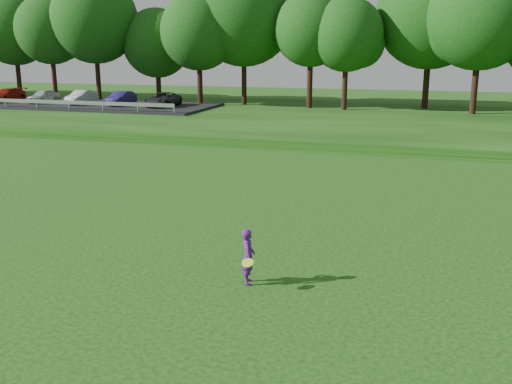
# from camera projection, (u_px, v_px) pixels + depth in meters

# --- Properties ---
(ground) EXTENTS (140.00, 140.00, 0.00)m
(ground) POSITION_uv_depth(u_px,v_px,m) (168.00, 285.00, 14.09)
(ground) COLOR #133C0B
(ground) RESTS_ON ground
(berm) EXTENTS (130.00, 30.00, 0.60)m
(berm) POSITION_uv_depth(u_px,v_px,m) (351.00, 117.00, 45.57)
(berm) COLOR #133C0B
(berm) RESTS_ON ground
(walking_path) EXTENTS (130.00, 1.60, 0.04)m
(walking_path) POSITION_uv_depth(u_px,v_px,m) (318.00, 150.00, 32.65)
(walking_path) COLOR gray
(walking_path) RESTS_ON ground
(treeline) EXTENTS (104.00, 7.00, 15.00)m
(treeline) POSITION_uv_depth(u_px,v_px,m) (361.00, 18.00, 47.36)
(treeline) COLOR #0F4412
(treeline) RESTS_ON berm
(parking_lot) EXTENTS (24.00, 9.00, 1.38)m
(parking_lot) POSITION_uv_depth(u_px,v_px,m) (82.00, 101.00, 50.93)
(parking_lot) COLOR black
(parking_lot) RESTS_ON berm
(woman) EXTENTS (0.51, 0.88, 1.41)m
(woman) POSITION_uv_depth(u_px,v_px,m) (248.00, 257.00, 14.03)
(woman) COLOR #521A77
(woman) RESTS_ON ground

